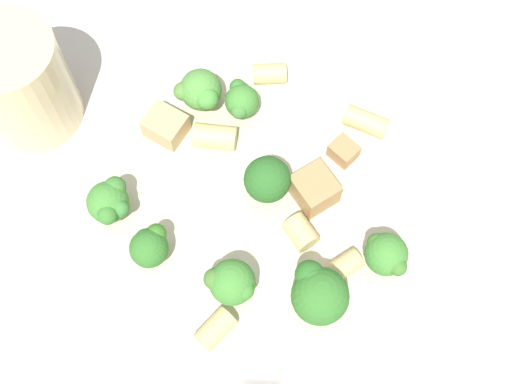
{
  "coord_description": "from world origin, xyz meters",
  "views": [
    {
      "loc": [
        -0.08,
        -0.16,
        0.47
      ],
      "look_at": [
        0.0,
        0.0,
        0.05
      ],
      "focal_mm": 50.0,
      "sensor_mm": 36.0,
      "label": 1
    }
  ],
  "objects_px": {
    "broccoli_floret_6": "(386,255)",
    "rigatoni_5": "(215,329)",
    "broccoli_floret_2": "(149,246)",
    "drinking_glass": "(24,87)",
    "rigatoni_3": "(215,137)",
    "chicken_chunk_1": "(314,189)",
    "rigatoni_0": "(366,122)",
    "rigatoni_4": "(343,267)",
    "broccoli_floret_0": "(109,202)",
    "broccoli_floret_4": "(241,101)",
    "broccoli_floret_1": "(265,175)",
    "chicken_chunk_0": "(346,154)",
    "rigatoni_2": "(270,73)",
    "broccoli_floret_5": "(314,295)",
    "broccoli_floret_3": "(232,283)",
    "rigatoni_1": "(301,232)",
    "broccoli_floret_7": "(200,92)",
    "pasta_bowl": "(256,206)",
    "chicken_chunk_2": "(166,126)"
  },
  "relations": [
    {
      "from": "pasta_bowl",
      "to": "drinking_glass",
      "type": "height_order",
      "value": "drinking_glass"
    },
    {
      "from": "broccoli_floret_7",
      "to": "chicken_chunk_0",
      "type": "distance_m",
      "value": 0.11
    },
    {
      "from": "rigatoni_2",
      "to": "broccoli_floret_2",
      "type": "bearing_deg",
      "value": -147.89
    },
    {
      "from": "broccoli_floret_1",
      "to": "chicken_chunk_2",
      "type": "distance_m",
      "value": 0.08
    },
    {
      "from": "chicken_chunk_0",
      "to": "drinking_glass",
      "type": "height_order",
      "value": "drinking_glass"
    },
    {
      "from": "broccoli_floret_5",
      "to": "chicken_chunk_1",
      "type": "distance_m",
      "value": 0.07
    },
    {
      "from": "broccoli_floret_4",
      "to": "broccoli_floret_5",
      "type": "distance_m",
      "value": 0.14
    },
    {
      "from": "broccoli_floret_2",
      "to": "rigatoni_0",
      "type": "height_order",
      "value": "broccoli_floret_2"
    },
    {
      "from": "broccoli_floret_0",
      "to": "broccoli_floret_6",
      "type": "xyz_separation_m",
      "value": [
        0.14,
        -0.11,
        0.0
      ]
    },
    {
      "from": "rigatoni_3",
      "to": "broccoli_floret_3",
      "type": "bearing_deg",
      "value": -110.74
    },
    {
      "from": "chicken_chunk_0",
      "to": "rigatoni_0",
      "type": "bearing_deg",
      "value": 30.14
    },
    {
      "from": "broccoli_floret_0",
      "to": "rigatoni_1",
      "type": "height_order",
      "value": "broccoli_floret_0"
    },
    {
      "from": "rigatoni_2",
      "to": "broccoli_floret_5",
      "type": "bearing_deg",
      "value": -109.17
    },
    {
      "from": "broccoli_floret_0",
      "to": "broccoli_floret_4",
      "type": "height_order",
      "value": "broccoli_floret_0"
    },
    {
      "from": "broccoli_floret_3",
      "to": "rigatoni_0",
      "type": "relative_size",
      "value": 1.28
    },
    {
      "from": "rigatoni_3",
      "to": "chicken_chunk_1",
      "type": "bearing_deg",
      "value": -58.85
    },
    {
      "from": "broccoli_floret_2",
      "to": "rigatoni_5",
      "type": "distance_m",
      "value": 0.07
    },
    {
      "from": "rigatoni_2",
      "to": "rigatoni_4",
      "type": "bearing_deg",
      "value": -100.19
    },
    {
      "from": "broccoli_floret_1",
      "to": "broccoli_floret_6",
      "type": "relative_size",
      "value": 1.04
    },
    {
      "from": "drinking_glass",
      "to": "chicken_chunk_2",
      "type": "bearing_deg",
      "value": -47.0
    },
    {
      "from": "broccoli_floret_5",
      "to": "chicken_chunk_0",
      "type": "height_order",
      "value": "broccoli_floret_5"
    },
    {
      "from": "rigatoni_0",
      "to": "rigatoni_4",
      "type": "distance_m",
      "value": 0.1
    },
    {
      "from": "broccoli_floret_3",
      "to": "rigatoni_5",
      "type": "distance_m",
      "value": 0.03
    },
    {
      "from": "broccoli_floret_1",
      "to": "rigatoni_5",
      "type": "relative_size",
      "value": 1.55
    },
    {
      "from": "rigatoni_3",
      "to": "drinking_glass",
      "type": "height_order",
      "value": "drinking_glass"
    },
    {
      "from": "broccoli_floret_0",
      "to": "rigatoni_2",
      "type": "xyz_separation_m",
      "value": [
        0.14,
        0.04,
        -0.01
      ]
    },
    {
      "from": "broccoli_floret_3",
      "to": "rigatoni_3",
      "type": "bearing_deg",
      "value": 69.26
    },
    {
      "from": "broccoli_floret_2",
      "to": "drinking_glass",
      "type": "bearing_deg",
      "value": 100.57
    },
    {
      "from": "broccoli_floret_5",
      "to": "broccoli_floret_6",
      "type": "height_order",
      "value": "broccoli_floret_5"
    },
    {
      "from": "chicken_chunk_0",
      "to": "drinking_glass",
      "type": "distance_m",
      "value": 0.23
    },
    {
      "from": "broccoli_floret_0",
      "to": "rigatoni_2",
      "type": "bearing_deg",
      "value": 17.13
    },
    {
      "from": "rigatoni_0",
      "to": "rigatoni_5",
      "type": "height_order",
      "value": "same"
    },
    {
      "from": "broccoli_floret_0",
      "to": "broccoli_floret_4",
      "type": "xyz_separation_m",
      "value": [
        0.11,
        0.03,
        -0.0
      ]
    },
    {
      "from": "broccoli_floret_6",
      "to": "rigatoni_5",
      "type": "xyz_separation_m",
      "value": [
        -0.11,
        0.01,
        -0.01
      ]
    },
    {
      "from": "rigatoni_3",
      "to": "chicken_chunk_2",
      "type": "relative_size",
      "value": 1.11
    },
    {
      "from": "pasta_bowl",
      "to": "broccoli_floret_6",
      "type": "xyz_separation_m",
      "value": [
        0.05,
        -0.08,
        0.04
      ]
    },
    {
      "from": "broccoli_floret_7",
      "to": "rigatoni_2",
      "type": "xyz_separation_m",
      "value": [
        0.05,
        -0.0,
        -0.01
      ]
    },
    {
      "from": "broccoli_floret_0",
      "to": "rigatoni_5",
      "type": "xyz_separation_m",
      "value": [
        0.02,
        -0.1,
        -0.01
      ]
    },
    {
      "from": "drinking_glass",
      "to": "chicken_chunk_1",
      "type": "bearing_deg",
      "value": -50.17
    },
    {
      "from": "broccoli_floret_4",
      "to": "rigatoni_4",
      "type": "height_order",
      "value": "broccoli_floret_4"
    },
    {
      "from": "rigatoni_4",
      "to": "broccoli_floret_2",
      "type": "bearing_deg",
      "value": 147.4
    },
    {
      "from": "broccoli_floret_2",
      "to": "broccoli_floret_6",
      "type": "distance_m",
      "value": 0.15
    },
    {
      "from": "broccoli_floret_0",
      "to": "rigatoni_0",
      "type": "bearing_deg",
      "value": -7.01
    },
    {
      "from": "broccoli_floret_7",
      "to": "rigatoni_1",
      "type": "bearing_deg",
      "value": -82.95
    },
    {
      "from": "broccoli_floret_0",
      "to": "rigatoni_0",
      "type": "xyz_separation_m",
      "value": [
        0.18,
        -0.02,
        -0.01
      ]
    },
    {
      "from": "broccoli_floret_0",
      "to": "broccoli_floret_6",
      "type": "relative_size",
      "value": 0.91
    },
    {
      "from": "chicken_chunk_0",
      "to": "rigatoni_4",
      "type": "bearing_deg",
      "value": -121.85
    },
    {
      "from": "rigatoni_4",
      "to": "broccoli_floret_4",
      "type": "bearing_deg",
      "value": 91.86
    },
    {
      "from": "rigatoni_5",
      "to": "chicken_chunk_0",
      "type": "xyz_separation_m",
      "value": [
        0.13,
        0.06,
        -0.0
      ]
    },
    {
      "from": "broccoli_floret_3",
      "to": "broccoli_floret_7",
      "type": "distance_m",
      "value": 0.13
    }
  ]
}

